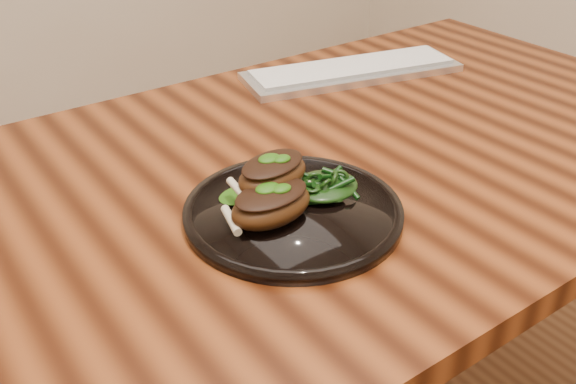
{
  "coord_description": "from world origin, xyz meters",
  "views": [
    {
      "loc": [
        -0.47,
        -0.68,
        1.21
      ],
      "look_at": [
        -0.06,
        -0.1,
        0.78
      ],
      "focal_mm": 40.0,
      "sensor_mm": 36.0,
      "label": 1
    }
  ],
  "objects_px": {
    "lamb_chop_front": "(271,204)",
    "greens_heap": "(325,182)",
    "keyboard": "(352,70)",
    "desk": "(281,217)",
    "plate": "(293,211)"
  },
  "relations": [
    {
      "from": "lamb_chop_front",
      "to": "plate",
      "type": "bearing_deg",
      "value": 13.56
    },
    {
      "from": "lamb_chop_front",
      "to": "greens_heap",
      "type": "height_order",
      "value": "lamb_chop_front"
    },
    {
      "from": "lamb_chop_front",
      "to": "keyboard",
      "type": "xyz_separation_m",
      "value": [
        0.44,
        0.36,
        -0.03
      ]
    },
    {
      "from": "keyboard",
      "to": "greens_heap",
      "type": "bearing_deg",
      "value": -134.77
    },
    {
      "from": "greens_heap",
      "to": "keyboard",
      "type": "distance_m",
      "value": 0.49
    },
    {
      "from": "desk",
      "to": "lamb_chop_front",
      "type": "height_order",
      "value": "lamb_chop_front"
    },
    {
      "from": "desk",
      "to": "keyboard",
      "type": "relative_size",
      "value": 3.52
    },
    {
      "from": "greens_heap",
      "to": "lamb_chop_front",
      "type": "bearing_deg",
      "value": -171.2
    },
    {
      "from": "greens_heap",
      "to": "keyboard",
      "type": "xyz_separation_m",
      "value": [
        0.34,
        0.34,
        -0.02
      ]
    },
    {
      "from": "desk",
      "to": "greens_heap",
      "type": "height_order",
      "value": "greens_heap"
    },
    {
      "from": "lamb_chop_front",
      "to": "greens_heap",
      "type": "distance_m",
      "value": 0.1
    },
    {
      "from": "plate",
      "to": "keyboard",
      "type": "xyz_separation_m",
      "value": [
        0.4,
        0.35,
        0.0
      ]
    },
    {
      "from": "lamb_chop_front",
      "to": "greens_heap",
      "type": "relative_size",
      "value": 1.32
    },
    {
      "from": "plate",
      "to": "greens_heap",
      "type": "xyz_separation_m",
      "value": [
        0.06,
        0.01,
        0.02
      ]
    },
    {
      "from": "desk",
      "to": "lamb_chop_front",
      "type": "bearing_deg",
      "value": -129.31
    }
  ]
}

